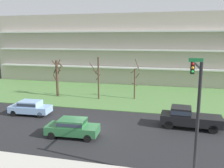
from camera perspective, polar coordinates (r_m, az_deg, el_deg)
ground at (r=22.57m, az=-5.22°, el=-10.61°), size 160.00×160.00×0.00m
grass_lawn_strip at (r=35.51m, az=2.09°, el=-2.56°), size 80.00×16.00×0.08m
apartment_building at (r=47.85m, az=5.42°, el=8.36°), size 53.14×11.84×12.52m
tree_far_left at (r=34.84m, az=-12.86°, el=1.80°), size 1.52×1.54×5.30m
tree_left at (r=32.36m, az=-3.33°, el=1.55°), size 1.51×1.62×5.78m
tree_center at (r=32.66m, az=5.46°, el=0.54°), size 1.34×1.35×5.58m
sedan_green_near_left at (r=20.81m, az=-9.34°, el=-10.02°), size 4.49×2.04×1.57m
sedan_blue_center_left at (r=27.68m, az=-18.79°, el=-5.20°), size 4.48×2.01×1.57m
pickup_black_center_right at (r=23.57m, az=17.58°, el=-7.52°), size 5.51×2.32×1.95m
traffic_signal_mast at (r=15.47m, az=19.21°, el=-2.70°), size 0.90×5.46×6.99m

